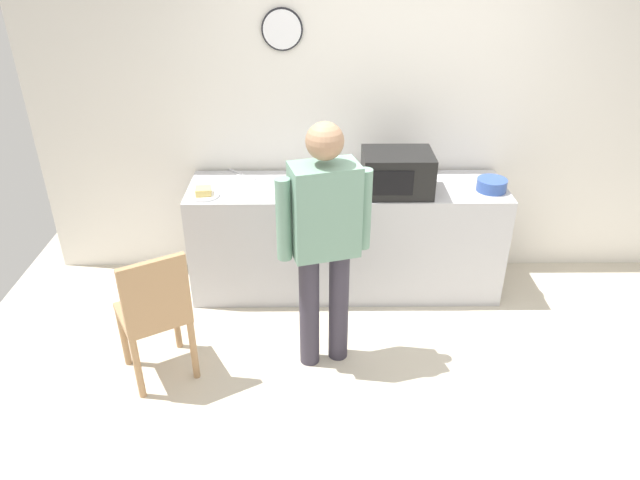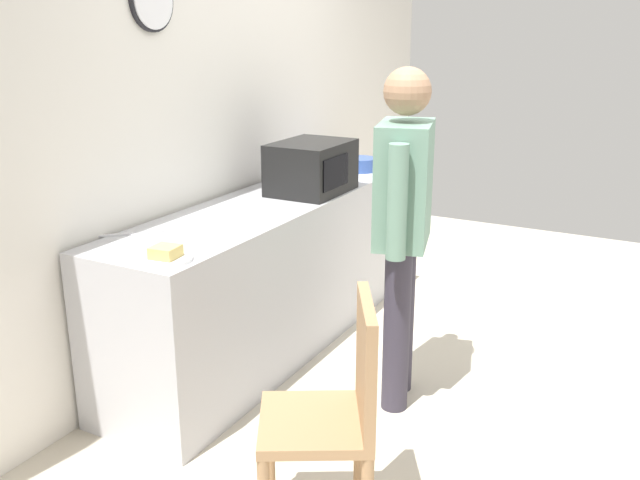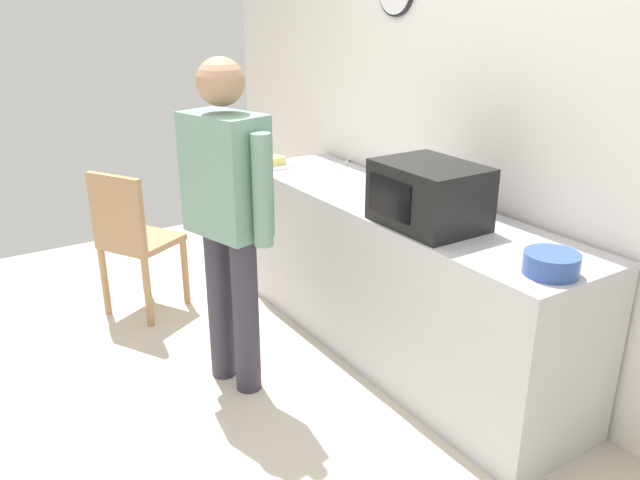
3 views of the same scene
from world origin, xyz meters
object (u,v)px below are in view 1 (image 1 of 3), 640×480
microwave (397,173)px  sandwich_plate (204,193)px  person_standing (324,233)px  spoon_utensil (246,177)px  salad_bowl (492,185)px  fork_utensil (235,171)px  wooden_chair (155,312)px

microwave → sandwich_plate: 1.40m
person_standing → spoon_utensil: bearing=119.0°
salad_bowl → fork_utensil: size_ratio=1.29×
sandwich_plate → spoon_utensil: size_ratio=1.33×
fork_utensil → wooden_chair: size_ratio=0.18×
sandwich_plate → spoon_utensil: sandwich_plate is taller
spoon_utensil → fork_utensil: bearing=129.5°
sandwich_plate → person_standing: bearing=-40.4°
microwave → person_standing: size_ratio=0.30×
fork_utensil → wooden_chair: (-0.35, -1.36, -0.37)m
microwave → sandwich_plate: microwave is taller
sandwich_plate → person_standing: 1.13m
microwave → fork_utensil: (-1.23, 0.39, -0.15)m
sandwich_plate → wooden_chair: sandwich_plate is taller
wooden_chair → microwave: bearing=31.7°
sandwich_plate → wooden_chair: 1.00m
microwave → spoon_utensil: microwave is taller
fork_utensil → spoon_utensil: (0.10, -0.12, 0.00)m
microwave → salad_bowl: size_ratio=2.28×
person_standing → salad_bowl: bearing=33.2°
person_standing → sandwich_plate: bearing=139.6°
sandwich_plate → wooden_chair: bearing=-101.5°
salad_bowl → person_standing: (-1.24, -0.81, 0.04)m
fork_utensil → spoon_utensil: bearing=-50.5°
salad_bowl → wooden_chair: 2.52m
person_standing → microwave: bearing=56.0°
wooden_chair → person_standing: bearing=9.8°
sandwich_plate → salad_bowl: 2.10m
microwave → wooden_chair: size_ratio=0.53×
sandwich_plate → person_standing: size_ratio=0.14×
sandwich_plate → salad_bowl: bearing=2.2°
fork_utensil → spoon_utensil: size_ratio=1.00×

